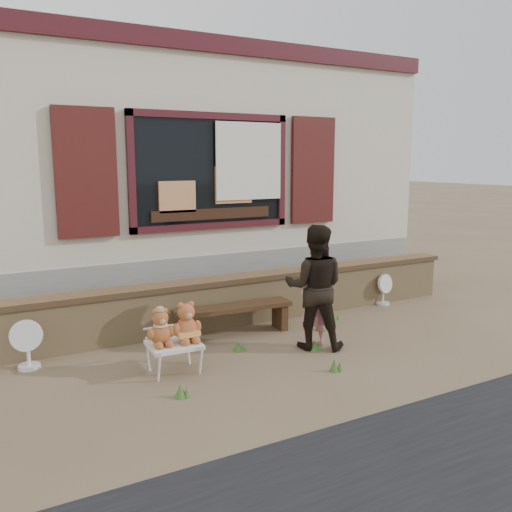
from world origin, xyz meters
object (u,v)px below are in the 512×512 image
teddy_bear_left (160,326)px  teddy_bear_right (186,321)px  adult (315,287)px  folding_chair (174,346)px  bench (233,313)px  child (314,304)px

teddy_bear_left → teddy_bear_right: 0.28m
adult → folding_chair: bearing=33.5°
bench → folding_chair: (-1.10, -0.80, 0.01)m
folding_chair → adult: 1.80m
child → adult: 0.21m
teddy_bear_right → child: (1.61, -0.03, -0.01)m
teddy_bear_left → child: size_ratio=0.38×
child → teddy_bear_left: bearing=-3.8°
folding_chair → teddy_bear_left: size_ratio=1.37×
teddy_bear_left → adult: size_ratio=0.27×
teddy_bear_right → folding_chair: bearing=180.0°
teddy_bear_left → child: child is taller
bench → teddy_bear_right: 1.28m
child → teddy_bear_right: bearing=-3.6°
folding_chair → teddy_bear_right: bearing=-0.0°
adult → bench: bearing=-17.7°
folding_chair → teddy_bear_right: (0.14, -0.01, 0.25)m
bench → adult: size_ratio=1.05×
teddy_bear_right → adult: size_ratio=0.30×
teddy_bear_left → child: 1.89m
teddy_bear_right → bench: bearing=42.7°
bench → teddy_bear_right: (-0.96, -0.81, 0.25)m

